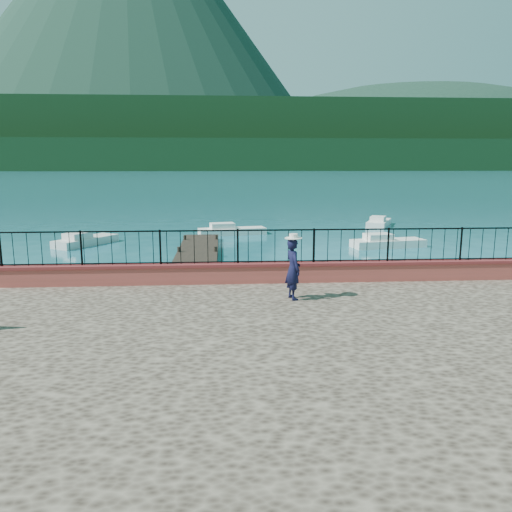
{
  "coord_description": "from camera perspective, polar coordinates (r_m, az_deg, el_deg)",
  "views": [
    {
      "loc": [
        -0.72,
        -10.39,
        4.63
      ],
      "look_at": [
        0.11,
        2.0,
        2.3
      ],
      "focal_mm": 35.0,
      "sensor_mm": 36.0,
      "label": 1
    }
  ],
  "objects": [
    {
      "name": "person",
      "position": [
        12.64,
        4.26,
        -1.5
      ],
      "size": [
        0.5,
        0.64,
        1.56
      ],
      "primitive_type": "imported",
      "rotation": [
        0.0,
        0.0,
        1.82
      ],
      "color": "black",
      "rests_on": "promenade"
    },
    {
      "name": "far_forest",
      "position": [
        310.42,
        -3.79,
        11.41
      ],
      "size": [
        900.0,
        60.0,
        18.0
      ],
      "primitive_type": "cube",
      "color": "black",
      "rests_on": "ground"
    },
    {
      "name": "hat",
      "position": [
        12.49,
        4.31,
        2.28
      ],
      "size": [
        0.44,
        0.44,
        0.12
      ],
      "primitive_type": "cylinder",
      "color": "white",
      "rests_on": "person"
    },
    {
      "name": "companion_hill",
      "position": [
        611.63,
        17.56,
        9.71
      ],
      "size": [
        448.0,
        384.0,
        180.0
      ],
      "primitive_type": "ellipsoid",
      "color": "#142D23",
      "rests_on": "ground"
    },
    {
      "name": "dock",
      "position": [
        22.87,
        -6.97,
        -0.75
      ],
      "size": [
        2.0,
        16.0,
        0.3
      ],
      "primitive_type": "cube",
      "color": "#2D231C",
      "rests_on": "ground"
    },
    {
      "name": "railing",
      "position": [
        14.31,
        -0.9,
        1.07
      ],
      "size": [
        27.0,
        0.05,
        0.95
      ],
      "primitive_type": "cube",
      "color": "black",
      "rests_on": "parapet"
    },
    {
      "name": "boat_5",
      "position": [
        38.14,
        13.88,
        3.95
      ],
      "size": [
        2.81,
        3.93,
        0.8
      ],
      "primitive_type": "cube",
      "rotation": [
        0.0,
        0.0,
        1.12
      ],
      "color": "silver",
      "rests_on": "ground"
    },
    {
      "name": "parapet",
      "position": [
        14.45,
        -0.89,
        -1.92
      ],
      "size": [
        28.0,
        0.46,
        0.58
      ],
      "primitive_type": "cube",
      "color": "#B34540",
      "rests_on": "promenade"
    },
    {
      "name": "boat_2",
      "position": [
        28.66,
        14.87,
        1.78
      ],
      "size": [
        4.24,
        1.96,
        0.8
      ],
      "primitive_type": "cube",
      "rotation": [
        0.0,
        0.0,
        0.17
      ],
      "color": "white",
      "rests_on": "ground"
    },
    {
      "name": "boat_4",
      "position": [
        32.65,
        -2.74,
        3.17
      ],
      "size": [
        4.52,
        2.14,
        0.8
      ],
      "primitive_type": "cube",
      "rotation": [
        0.0,
        0.0,
        0.2
      ],
      "color": "silver",
      "rests_on": "ground"
    },
    {
      "name": "volcano",
      "position": [
        743.8,
        -14.29,
        24.75
      ],
      "size": [
        560.0,
        560.0,
        380.0
      ],
      "primitive_type": "cone",
      "color": "#142D23",
      "rests_on": "ground"
    },
    {
      "name": "ground",
      "position": [
        11.4,
        0.13,
        -13.34
      ],
      "size": [
        2000.0,
        2000.0,
        0.0
      ],
      "primitive_type": "plane",
      "color": "#19596B",
      "rests_on": "ground"
    },
    {
      "name": "foothills",
      "position": [
        370.8,
        -3.84,
        13.29
      ],
      "size": [
        900.0,
        120.0,
        44.0
      ],
      "primitive_type": "cube",
      "color": "black",
      "rests_on": "ground"
    },
    {
      "name": "boat_3",
      "position": [
        30.07,
        -18.88,
        1.96
      ],
      "size": [
        3.17,
        3.99,
        0.8
      ],
      "primitive_type": "cube",
      "rotation": [
        0.0,
        0.0,
        1.01
      ],
      "color": "silver",
      "rests_on": "ground"
    }
  ]
}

